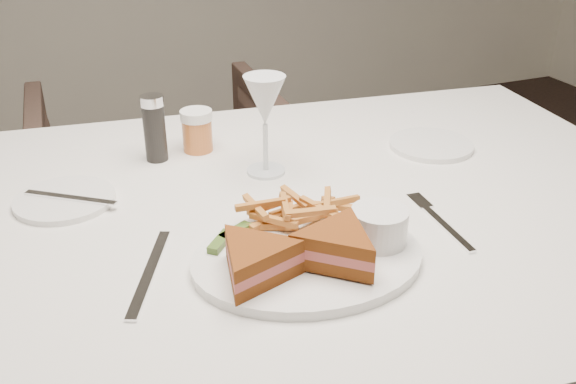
% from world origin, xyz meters
% --- Properties ---
extents(table, '(1.48, 1.08, 0.75)m').
position_xyz_m(table, '(-0.28, 0.23, 0.38)').
color(table, silver).
rests_on(table, ground).
extents(chair_far, '(0.74, 0.69, 0.73)m').
position_xyz_m(chair_far, '(-0.29, 1.10, 0.36)').
color(chair_far, '#433129').
rests_on(chair_far, ground).
extents(table_setting, '(0.83, 0.63, 0.18)m').
position_xyz_m(table_setting, '(-0.29, 0.17, 0.79)').
color(table_setting, white).
rests_on(table_setting, table).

